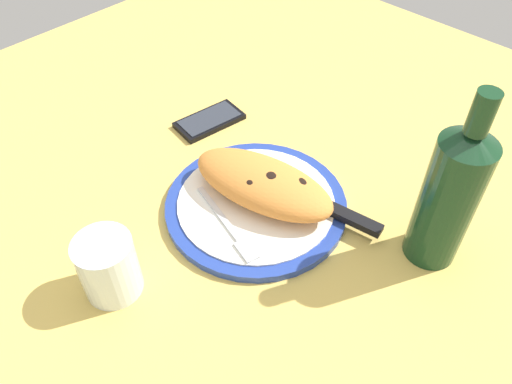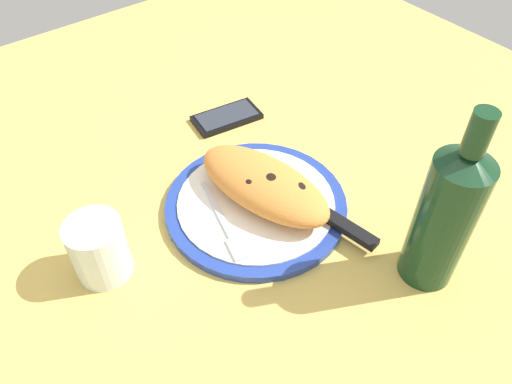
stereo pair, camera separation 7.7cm
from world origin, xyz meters
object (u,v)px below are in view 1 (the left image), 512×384
Objects in this scene: smartphone at (209,121)px; water_glass at (109,270)px; calzone at (261,182)px; wine_bottle at (449,196)px; knife at (332,210)px; fork at (231,229)px; plate at (256,205)px.

smartphone is 38.20cm from water_glass.
smartphone is at bearing 158.79° from calzone.
calzone is at bearing -157.88° from wine_bottle.
calzone is 11.71cm from knife.
calzone reaches higher than fork.
calzone is 0.91× the size of wine_bottle.
smartphone is (-22.74, 16.48, -1.29)cm from fork.
calzone is 8.92cm from fork.
knife is at bearing 65.65° from water_glass.
plate reaches higher than smartphone.
smartphone is at bearing 144.08° from fork.
water_glass reaches higher than plate.
knife is at bearing -160.23° from wine_bottle.
fork is 1.76× the size of water_glass.
knife is (9.95, 6.40, 1.35)cm from plate.
water_glass is at bearing -62.55° from smartphone.
knife reaches higher than plate.
fork is 18.18cm from water_glass.
knife is at bearing 32.74° from plate.
wine_bottle reaches higher than calzone.
plate is 1.03× the size of wine_bottle.
plate is at bearing 80.91° from water_glass.
calzone is 2.70× the size of water_glass.
water_glass is 45.86cm from wine_bottle.
water_glass is (-3.86, -24.11, 3.24)cm from plate.
wine_bottle is (22.73, 18.30, 9.74)cm from fork.
water_glass is (-5.20, -17.29, 2.18)cm from fork.
fork is (1.78, -8.34, -2.60)cm from calzone.
fork is 1.23× the size of smartphone.
smartphone is 1.42× the size of water_glass.
knife is at bearing 56.94° from fork.
fork is 0.70× the size of knife.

